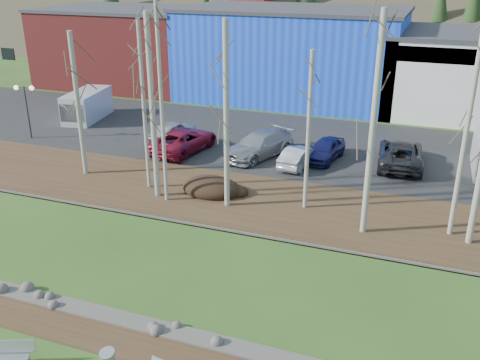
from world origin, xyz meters
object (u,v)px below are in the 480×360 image
at_px(bench_intact, 2,355).
at_px(car_2, 259,145).
at_px(car_1, 183,140).
at_px(street_lamp, 25,97).
at_px(car_5, 401,154).
at_px(car_4, 298,156).
at_px(van_grey, 86,106).
at_px(car_0, 172,132).
at_px(car_3, 325,150).

bearing_deg(bench_intact, car_2, 63.65).
xyz_separation_m(bench_intact, car_1, (-3.74, 20.85, 0.46)).
relative_size(bench_intact, street_lamp, 0.50).
bearing_deg(car_5, car_2, 4.82).
bearing_deg(bench_intact, car_4, 55.69).
relative_size(car_1, car_5, 0.99).
bearing_deg(car_1, van_grey, -13.02).
height_order(car_1, car_2, car_2).
bearing_deg(car_0, van_grey, -12.88).
distance_m(bench_intact, van_grey, 29.15).
bearing_deg(car_2, car_5, 31.81).
distance_m(street_lamp, car_4, 20.08).
relative_size(car_0, car_3, 1.13).
distance_m(bench_intact, car_1, 21.19).
xyz_separation_m(car_0, van_grey, (-9.29, 2.91, 0.35)).
distance_m(car_2, car_3, 4.34).
xyz_separation_m(car_0, car_2, (6.79, -0.58, -0.00)).
distance_m(bench_intact, car_3, 23.27).
bearing_deg(car_1, car_4, -171.40).
relative_size(car_4, car_5, 0.68).
xyz_separation_m(bench_intact, car_0, (-5.37, 22.27, 0.47)).
xyz_separation_m(bench_intact, car_2, (1.41, 21.68, 0.47)).
relative_size(car_0, car_4, 1.21).
relative_size(car_0, car_1, 0.83).
bearing_deg(car_1, car_2, -162.25).
bearing_deg(car_3, car_2, -159.25).
bearing_deg(car_1, car_3, -161.03).
bearing_deg(car_0, car_5, -172.06).
bearing_deg(car_0, car_4, 176.23).
height_order(bench_intact, car_4, car_4).
bearing_deg(bench_intact, van_grey, 97.59).
xyz_separation_m(car_1, car_2, (5.16, 0.83, 0.01)).
relative_size(car_2, van_grey, 1.00).
relative_size(street_lamp, car_2, 0.71).
height_order(street_lamp, car_1, street_lamp).
bearing_deg(car_1, car_0, -32.36).
bearing_deg(van_grey, car_0, -27.23).
height_order(bench_intact, car_1, car_1).
bearing_deg(street_lamp, bench_intact, -66.13).
bearing_deg(street_lamp, car_1, -8.59).
xyz_separation_m(car_2, van_grey, (-16.07, 3.49, 0.35)).
bearing_deg(bench_intact, car_0, 80.94).
xyz_separation_m(street_lamp, car_1, (11.84, 1.25, -2.28)).
xyz_separation_m(car_1, van_grey, (-10.92, 4.33, 0.36)).
height_order(car_0, car_4, car_0).
bearing_deg(car_0, car_1, 143.57).
height_order(car_1, car_4, car_1).
bearing_deg(car_5, street_lamp, 3.08).
distance_m(street_lamp, car_5, 26.28).
height_order(bench_intact, car_5, car_5).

